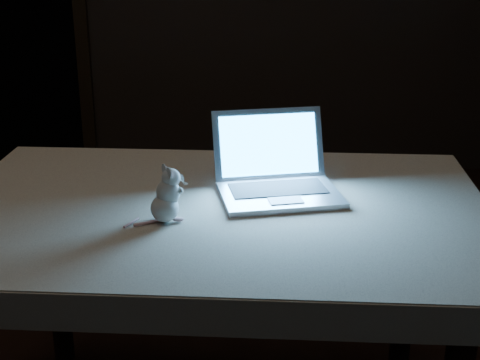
{
  "coord_description": "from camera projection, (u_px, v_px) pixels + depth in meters",
  "views": [
    {
      "loc": [
        0.24,
        -1.88,
        1.55
      ],
      "look_at": [
        0.29,
        -0.01,
        0.86
      ],
      "focal_mm": 52.0,
      "sensor_mm": 36.0,
      "label": 1
    }
  ],
  "objects": [
    {
      "name": "table",
      "position": [
        219.0,
        326.0,
        2.13
      ],
      "size": [
        1.55,
        1.07,
        0.78
      ],
      "primitive_type": null,
      "rotation": [
        0.0,
        0.0,
        -0.09
      ],
      "color": "black",
      "rests_on": "floor"
    },
    {
      "name": "doorway",
      "position": [
        0.0,
        9.0,
        4.24
      ],
      "size": [
        1.06,
        0.36,
        2.13
      ],
      "primitive_type": null,
      "color": "black",
      "rests_on": "back_wall"
    },
    {
      "name": "plush_mouse",
      "position": [
        164.0,
        194.0,
        1.87
      ],
      "size": [
        0.12,
        0.12,
        0.16
      ],
      "primitive_type": null,
      "rotation": [
        0.0,
        0.0,
        0.03
      ],
      "color": "silver",
      "rests_on": "tablecloth"
    },
    {
      "name": "tablecloth",
      "position": [
        216.0,
        220.0,
        2.01
      ],
      "size": [
        1.58,
        1.06,
        0.09
      ],
      "primitive_type": null,
      "rotation": [
        0.0,
        0.0,
        0.02
      ],
      "color": "beige",
      "rests_on": "table"
    },
    {
      "name": "laptop",
      "position": [
        281.0,
        160.0,
        2.01
      ],
      "size": [
        0.39,
        0.35,
        0.24
      ],
      "primitive_type": null,
      "rotation": [
        0.0,
        0.0,
        0.15
      ],
      "color": "#B6B6BB",
      "rests_on": "tablecloth"
    }
  ]
}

